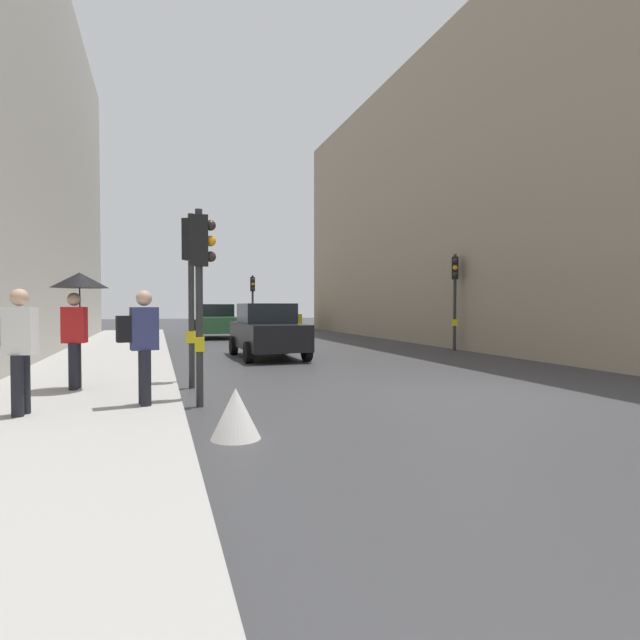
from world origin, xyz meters
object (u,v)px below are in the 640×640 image
at_px(car_green_estate, 218,321).
at_px(pedestrian_with_black_backpack, 17,344).
at_px(traffic_light_far_median, 253,294).
at_px(warning_sign_triangle, 236,413).
at_px(pedestrian_with_umbrella, 78,298).
at_px(traffic_light_near_right, 192,268).
at_px(car_silver_hatchback, 209,317).
at_px(traffic_light_near_left, 201,271).
at_px(traffic_light_mid_street, 455,284).
at_px(car_yellow_taxi, 280,317).
at_px(pedestrian_with_grey_backpack, 141,340).
at_px(car_dark_suv, 268,331).

distance_m(car_green_estate, pedestrian_with_black_backpack, 19.82).
xyz_separation_m(traffic_light_far_median, car_green_estate, (-2.39, -3.11, -1.52)).
distance_m(car_green_estate, warning_sign_triangle, 20.90).
bearing_deg(car_green_estate, pedestrian_with_umbrella, -104.61).
distance_m(traffic_light_near_right, car_silver_hatchback, 26.74).
distance_m(traffic_light_near_left, car_green_estate, 18.72).
bearing_deg(pedestrian_with_umbrella, pedestrian_with_black_backpack, -102.46).
bearing_deg(traffic_light_mid_street, traffic_light_far_median, 111.36).
distance_m(traffic_light_mid_street, pedestrian_with_umbrella, 13.79).
distance_m(traffic_light_mid_street, car_silver_hatchback, 21.65).
distance_m(traffic_light_near_left, pedestrian_with_umbrella, 2.63).
bearing_deg(traffic_light_near_right, car_green_estate, 81.89).
bearing_deg(traffic_light_mid_street, car_yellow_taxi, 98.38).
height_order(traffic_light_mid_street, car_silver_hatchback, traffic_light_mid_street).
bearing_deg(traffic_light_near_left, warning_sign_triangle, -83.87).
relative_size(pedestrian_with_umbrella, pedestrian_with_black_backpack, 1.21).
distance_m(traffic_light_far_median, car_green_estate, 4.21).
xyz_separation_m(traffic_light_mid_street, car_yellow_taxi, (-2.60, 17.68, -1.62)).
distance_m(traffic_light_far_median, traffic_light_mid_street, 14.42).
height_order(pedestrian_with_black_backpack, pedestrian_with_grey_backpack, same).
height_order(traffic_light_near_right, warning_sign_triangle, traffic_light_near_right).
bearing_deg(pedestrian_with_black_backpack, car_yellow_taxi, 69.46).
distance_m(traffic_light_near_right, car_yellow_taxi, 25.02).
distance_m(pedestrian_with_black_backpack, warning_sign_triangle, 3.34).
distance_m(pedestrian_with_black_backpack, pedestrian_with_grey_backpack, 1.66).
bearing_deg(car_green_estate, car_yellow_taxi, 55.63).
bearing_deg(traffic_light_mid_street, car_green_estate, 126.55).
relative_size(car_green_estate, pedestrian_with_black_backpack, 2.44).
xyz_separation_m(traffic_light_far_median, warning_sign_triangle, (-4.50, -23.90, -2.07)).
bearing_deg(car_dark_suv, pedestrian_with_umbrella, -127.98).
relative_size(car_silver_hatchback, car_green_estate, 0.99).
bearing_deg(warning_sign_triangle, traffic_light_near_right, 93.27).
xyz_separation_m(car_yellow_taxi, warning_sign_triangle, (-7.14, -28.16, -0.55)).
distance_m(traffic_light_mid_street, car_yellow_taxi, 17.95).
relative_size(car_silver_hatchback, pedestrian_with_umbrella, 2.01).
bearing_deg(car_dark_suv, pedestrian_with_grey_backpack, -114.27).
relative_size(traffic_light_near_right, car_green_estate, 0.82).
bearing_deg(traffic_light_near_right, pedestrian_with_umbrella, -166.88).
height_order(car_green_estate, warning_sign_triangle, car_green_estate).
height_order(traffic_light_near_left, car_green_estate, traffic_light_near_left).
relative_size(pedestrian_with_grey_backpack, warning_sign_triangle, 2.72).
distance_m(traffic_light_near_right, pedestrian_with_umbrella, 2.22).
xyz_separation_m(pedestrian_with_umbrella, pedestrian_with_grey_backpack, (1.14, -1.97, -0.68)).
xyz_separation_m(car_silver_hatchback, pedestrian_with_black_backpack, (-5.42, -29.26, 0.29)).
relative_size(car_dark_suv, car_green_estate, 0.98).
bearing_deg(traffic_light_near_left, pedestrian_with_umbrella, 143.08).
bearing_deg(car_yellow_taxi, traffic_light_near_right, -107.22).
bearing_deg(car_silver_hatchback, pedestrian_with_grey_backpack, -97.43).
xyz_separation_m(traffic_light_mid_street, car_green_estate, (-7.65, 10.31, -1.62)).
height_order(traffic_light_near_right, car_silver_hatchback, traffic_light_near_right).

